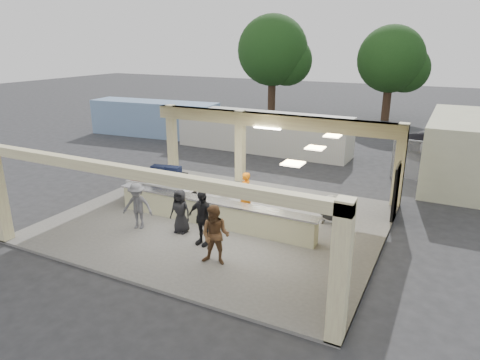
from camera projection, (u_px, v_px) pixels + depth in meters
The scene contains 16 objects.
ground at pixel (219, 222), 16.48m from camera, with size 120.00×120.00×0.00m, color #28282B.
pavilion at pixel (232, 185), 16.54m from camera, with size 12.01×10.00×3.55m.
baggage_counter at pixel (212, 212), 15.88m from camera, with size 8.20×0.58×0.98m.
luggage_cart at pixel (164, 182), 18.15m from camera, with size 2.75×1.80×1.56m.
drum_fan at pixel (332, 209), 15.99m from camera, with size 0.97×0.54×1.07m.
baggage_handler at pixel (245, 194), 16.67m from camera, with size 0.64×0.35×1.75m, color orange.
passenger_a at pixel (215, 235), 12.94m from camera, with size 0.92×0.40×1.90m, color brown.
passenger_b at pixel (202, 218), 14.19m from camera, with size 1.12×0.41×1.91m, color black.
passenger_c at pixel (137, 206), 15.46m from camera, with size 1.12×0.39×1.73m, color #55555B.
passenger_d at pixel (180, 211), 15.16m from camera, with size 0.78×0.32×1.60m, color black.
car_white_a at pixel (474, 152), 23.79m from camera, with size 2.48×5.23×1.49m, color silver.
car_dark at pixel (433, 144), 26.00m from camera, with size 1.41×4.00×1.33m, color black.
container_white at pixel (262, 132), 26.84m from camera, with size 11.15×2.23×2.42m, color beige.
container_blue at pixel (154, 118), 31.29m from camera, with size 9.57×2.30×2.49m, color #7B96C6.
tree_left at pixel (277, 53), 38.54m from camera, with size 6.60×6.30×9.00m.
tree_mid at pixel (395, 62), 36.12m from camera, with size 6.00×5.60×8.00m.
Camera 1 is at (7.59, -13.16, 6.65)m, focal length 32.00 mm.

